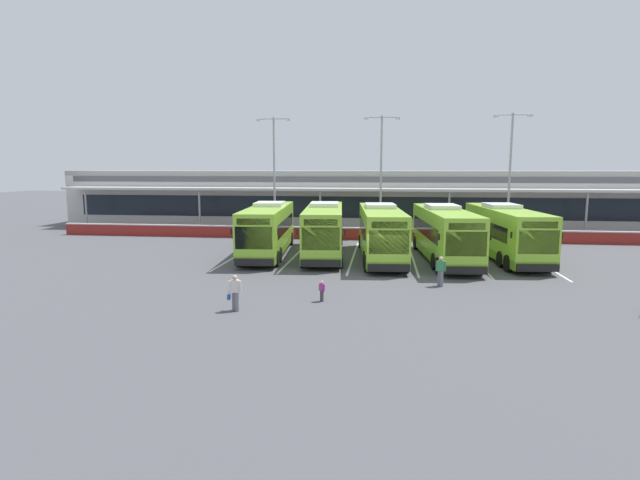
{
  "coord_description": "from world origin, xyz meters",
  "views": [
    {
      "loc": [
        -0.03,
        -28.91,
        6.27
      ],
      "look_at": [
        -4.13,
        3.0,
        1.6
      ],
      "focal_mm": 27.73,
      "sensor_mm": 36.0,
      "label": 1
    }
  ],
  "objects_px": {
    "coach_bus_right_centre": "(444,235)",
    "pedestrian_with_handbag": "(235,292)",
    "lamp_post_west": "(274,168)",
    "lamp_post_centre": "(381,168)",
    "coach_bus_rightmost": "(504,233)",
    "lamp_post_east": "(510,168)",
    "pedestrian_near_bin": "(441,270)",
    "coach_bus_left_centre": "(324,231)",
    "coach_bus_centre": "(381,233)",
    "pedestrian_child": "(322,290)",
    "coach_bus_leftmost": "(268,230)"
  },
  "relations": [
    {
      "from": "coach_bus_centre",
      "to": "pedestrian_with_handbag",
      "type": "xyz_separation_m",
      "value": [
        -6.32,
        -13.83,
        -0.93
      ]
    },
    {
      "from": "coach_bus_centre",
      "to": "lamp_post_centre",
      "type": "bearing_deg",
      "value": 90.63
    },
    {
      "from": "pedestrian_with_handbag",
      "to": "lamp_post_west",
      "type": "xyz_separation_m",
      "value": [
        -3.84,
        25.57,
        5.43
      ]
    },
    {
      "from": "coach_bus_left_centre",
      "to": "pedestrian_near_bin",
      "type": "bearing_deg",
      "value": -50.18
    },
    {
      "from": "coach_bus_leftmost",
      "to": "lamp_post_centre",
      "type": "bearing_deg",
      "value": 53.43
    },
    {
      "from": "coach_bus_right_centre",
      "to": "lamp_post_west",
      "type": "distance_m",
      "value": 19.27
    },
    {
      "from": "coach_bus_centre",
      "to": "pedestrian_with_handbag",
      "type": "bearing_deg",
      "value": -114.55
    },
    {
      "from": "coach_bus_left_centre",
      "to": "pedestrian_with_handbag",
      "type": "distance_m",
      "value": 14.9
    },
    {
      "from": "pedestrian_with_handbag",
      "to": "pedestrian_near_bin",
      "type": "height_order",
      "value": "same"
    },
    {
      "from": "pedestrian_child",
      "to": "coach_bus_left_centre",
      "type": "bearing_deg",
      "value": 96.38
    },
    {
      "from": "coach_bus_rightmost",
      "to": "lamp_post_centre",
      "type": "height_order",
      "value": "lamp_post_centre"
    },
    {
      "from": "coach_bus_right_centre",
      "to": "lamp_post_centre",
      "type": "xyz_separation_m",
      "value": [
        -4.43,
        11.76,
        4.5
      ]
    },
    {
      "from": "coach_bus_leftmost",
      "to": "coach_bus_right_centre",
      "type": "distance_m",
      "value": 12.55
    },
    {
      "from": "coach_bus_leftmost",
      "to": "coach_bus_right_centre",
      "type": "xyz_separation_m",
      "value": [
        12.52,
        -0.85,
        0.0
      ]
    },
    {
      "from": "pedestrian_child",
      "to": "lamp_post_west",
      "type": "height_order",
      "value": "lamp_post_west"
    },
    {
      "from": "pedestrian_child",
      "to": "pedestrian_near_bin",
      "type": "relative_size",
      "value": 0.62
    },
    {
      "from": "lamp_post_west",
      "to": "coach_bus_leftmost",
      "type": "bearing_deg",
      "value": -80.03
    },
    {
      "from": "coach_bus_leftmost",
      "to": "lamp_post_east",
      "type": "bearing_deg",
      "value": 27.84
    },
    {
      "from": "coach_bus_right_centre",
      "to": "coach_bus_rightmost",
      "type": "relative_size",
      "value": 1.0
    },
    {
      "from": "pedestrian_child",
      "to": "lamp_post_west",
      "type": "xyz_separation_m",
      "value": [
        -7.48,
        23.53,
        5.75
      ]
    },
    {
      "from": "lamp_post_east",
      "to": "pedestrian_near_bin",
      "type": "bearing_deg",
      "value": -112.57
    },
    {
      "from": "coach_bus_centre",
      "to": "lamp_post_east",
      "type": "xyz_separation_m",
      "value": [
        11.07,
        10.87,
        4.5
      ]
    },
    {
      "from": "coach_bus_left_centre",
      "to": "lamp_post_west",
      "type": "distance_m",
      "value": 13.23
    },
    {
      "from": "coach_bus_right_centre",
      "to": "pedestrian_near_bin",
      "type": "bearing_deg",
      "value": -97.72
    },
    {
      "from": "lamp_post_west",
      "to": "pedestrian_with_handbag",
      "type": "bearing_deg",
      "value": -81.45
    },
    {
      "from": "coach_bus_left_centre",
      "to": "lamp_post_west",
      "type": "relative_size",
      "value": 1.12
    },
    {
      "from": "lamp_post_centre",
      "to": "lamp_post_west",
      "type": "bearing_deg",
      "value": 179.14
    },
    {
      "from": "pedestrian_child",
      "to": "pedestrian_near_bin",
      "type": "distance_m",
      "value": 7.08
    },
    {
      "from": "lamp_post_east",
      "to": "pedestrian_with_handbag",
      "type": "bearing_deg",
      "value": -125.15
    },
    {
      "from": "lamp_post_centre",
      "to": "lamp_post_east",
      "type": "distance_m",
      "value": 11.22
    },
    {
      "from": "coach_bus_rightmost",
      "to": "coach_bus_right_centre",
      "type": "bearing_deg",
      "value": -163.22
    },
    {
      "from": "lamp_post_east",
      "to": "pedestrian_child",
      "type": "bearing_deg",
      "value": -121.27
    },
    {
      "from": "coach_bus_leftmost",
      "to": "pedestrian_near_bin",
      "type": "height_order",
      "value": "coach_bus_leftmost"
    },
    {
      "from": "pedestrian_with_handbag",
      "to": "pedestrian_child",
      "type": "distance_m",
      "value": 4.18
    },
    {
      "from": "coach_bus_left_centre",
      "to": "coach_bus_right_centre",
      "type": "relative_size",
      "value": 1.0
    },
    {
      "from": "coach_bus_right_centre",
      "to": "pedestrian_with_handbag",
      "type": "height_order",
      "value": "coach_bus_right_centre"
    },
    {
      "from": "pedestrian_near_bin",
      "to": "coach_bus_rightmost",
      "type": "bearing_deg",
      "value": 59.53
    },
    {
      "from": "coach_bus_leftmost",
      "to": "lamp_post_east",
      "type": "distance_m",
      "value": 22.28
    },
    {
      "from": "coach_bus_leftmost",
      "to": "lamp_post_east",
      "type": "relative_size",
      "value": 1.12
    },
    {
      "from": "coach_bus_rightmost",
      "to": "pedestrian_child",
      "type": "bearing_deg",
      "value": -131.12
    },
    {
      "from": "coach_bus_leftmost",
      "to": "coach_bus_centre",
      "type": "relative_size",
      "value": 1.0
    },
    {
      "from": "coach_bus_leftmost",
      "to": "pedestrian_with_handbag",
      "type": "distance_m",
      "value": 14.67
    },
    {
      "from": "coach_bus_left_centre",
      "to": "pedestrian_child",
      "type": "relative_size",
      "value": 12.26
    },
    {
      "from": "coach_bus_left_centre",
      "to": "lamp_post_centre",
      "type": "bearing_deg",
      "value": 69.64
    },
    {
      "from": "coach_bus_centre",
      "to": "pedestrian_near_bin",
      "type": "bearing_deg",
      "value": -67.74
    },
    {
      "from": "coach_bus_leftmost",
      "to": "coach_bus_rightmost",
      "type": "distance_m",
      "value": 16.81
    },
    {
      "from": "pedestrian_child",
      "to": "coach_bus_leftmost",
      "type": "bearing_deg",
      "value": 113.93
    },
    {
      "from": "coach_bus_right_centre",
      "to": "pedestrian_with_handbag",
      "type": "distance_m",
      "value": 17.33
    },
    {
      "from": "lamp_post_west",
      "to": "lamp_post_centre",
      "type": "bearing_deg",
      "value": -0.86
    },
    {
      "from": "coach_bus_centre",
      "to": "pedestrian_child",
      "type": "distance_m",
      "value": 12.16
    }
  ]
}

